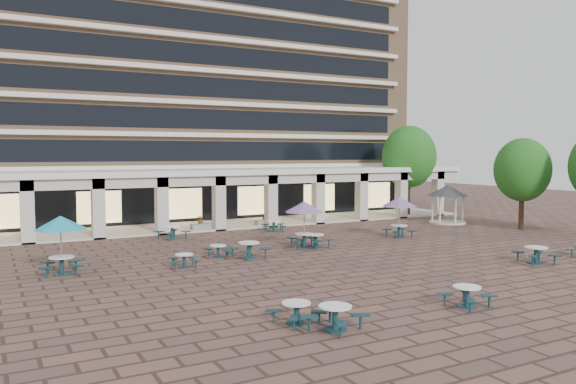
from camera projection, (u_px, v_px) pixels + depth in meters
name	position (u px, v px, depth m)	size (l,w,h in m)	color
ground	(337.00, 255.00, 30.98)	(120.00, 120.00, 0.00)	brown
apartment_building	(188.00, 78.00, 52.47)	(40.00, 15.50, 25.20)	#A5815D
retail_arcade	(233.00, 187.00, 43.77)	(42.00, 6.60, 4.40)	white
picnic_table_0	(296.00, 311.00, 18.50)	(1.83, 1.83, 0.73)	#153C40
picnic_table_1	(335.00, 315.00, 17.83)	(2.20, 2.20, 0.80)	#153C40
picnic_table_2	(467.00, 295.00, 20.56)	(1.87, 1.87, 0.76)	#153C40
picnic_table_3	(536.00, 253.00, 28.68)	(2.24, 2.24, 0.85)	#153C40
picnic_table_4	(60.00, 225.00, 25.86)	(2.36, 2.36, 2.73)	#153C40
picnic_table_5	(249.00, 249.00, 30.12)	(2.24, 2.24, 0.86)	#153C40
picnic_table_6	(304.00, 209.00, 33.28)	(2.38, 2.38, 2.75)	#153C40
picnic_table_8	(184.00, 259.00, 27.63)	(1.69, 1.69, 0.67)	#153C40
picnic_table_9	(218.00, 250.00, 30.30)	(1.77, 1.77, 0.67)	#153C40
picnic_table_10	(315.00, 239.00, 33.54)	(2.04, 2.04, 0.79)	#153C40
picnic_table_11	(399.00, 203.00, 37.32)	(2.33, 2.33, 2.69)	#153C40
picnic_table_12	(172.00, 231.00, 36.74)	(2.29, 2.29, 0.85)	#153C40
picnic_table_13	(274.00, 225.00, 40.27)	(2.11, 2.11, 0.78)	#153C40
gazebo	(448.00, 195.00, 44.90)	(3.25, 3.25, 3.03)	beige
tree_east_a	(522.00, 170.00, 41.00)	(4.04, 4.04, 6.73)	#462B1C
tree_east_c	(409.00, 157.00, 50.30)	(4.85, 4.85, 8.08)	#462B1C
planter_left	(201.00, 224.00, 40.71)	(1.50, 0.68, 1.23)	gray
planter_right	(265.00, 221.00, 43.16)	(1.50, 0.70, 1.14)	gray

